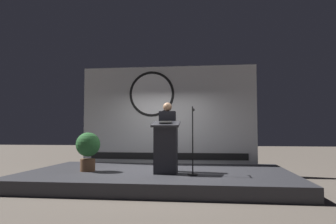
{
  "coord_description": "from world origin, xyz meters",
  "views": [
    {
      "loc": [
        1.23,
        -7.84,
        1.28
      ],
      "look_at": [
        0.25,
        -0.1,
        1.75
      ],
      "focal_mm": 34.08,
      "sensor_mm": 36.0,
      "label": 1
    }
  ],
  "objects_px": {
    "podium": "(166,148)",
    "speaker_person": "(167,136)",
    "potted_plant": "(88,148)",
    "microphone_stand": "(193,150)"
  },
  "relations": [
    {
      "from": "speaker_person",
      "to": "podium",
      "type": "bearing_deg",
      "value": -87.17
    },
    {
      "from": "podium",
      "to": "potted_plant",
      "type": "xyz_separation_m",
      "value": [
        -1.96,
        0.21,
        -0.03
      ]
    },
    {
      "from": "speaker_person",
      "to": "microphone_stand",
      "type": "distance_m",
      "value": 0.93
    },
    {
      "from": "podium",
      "to": "potted_plant",
      "type": "distance_m",
      "value": 1.97
    },
    {
      "from": "podium",
      "to": "speaker_person",
      "type": "xyz_separation_m",
      "value": [
        -0.02,
        0.48,
        0.27
      ]
    },
    {
      "from": "podium",
      "to": "potted_plant",
      "type": "relative_size",
      "value": 1.29
    },
    {
      "from": "podium",
      "to": "speaker_person",
      "type": "distance_m",
      "value": 0.55
    },
    {
      "from": "podium",
      "to": "potted_plant",
      "type": "bearing_deg",
      "value": 173.87
    },
    {
      "from": "speaker_person",
      "to": "potted_plant",
      "type": "distance_m",
      "value": 1.97
    },
    {
      "from": "speaker_person",
      "to": "microphone_stand",
      "type": "bearing_deg",
      "value": -41.68
    }
  ]
}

